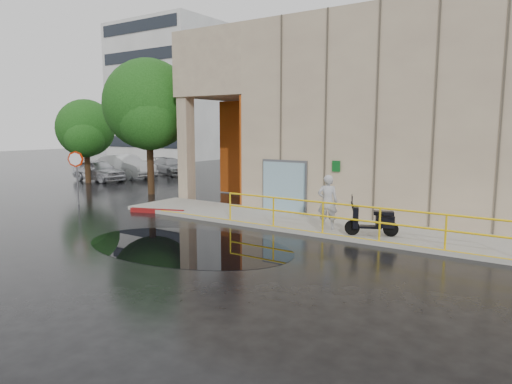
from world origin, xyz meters
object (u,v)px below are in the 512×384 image
(car_a, at_px, (99,170))
(tree_far, at_px, (85,130))
(car_c, at_px, (170,166))
(stop_sign, at_px, (76,165))
(tree_near, at_px, (149,108))
(red_curb, at_px, (157,211))
(scooter, at_px, (373,213))
(car_b, at_px, (125,166))
(person, at_px, (328,202))

(car_a, height_order, tree_far, tree_far)
(tree_far, bearing_deg, car_c, 84.39)
(stop_sign, relative_size, tree_near, 0.35)
(car_c, xyz_separation_m, tree_far, (-0.67, -6.82, 2.74))
(red_curb, distance_m, tree_near, 7.13)
(car_c, bearing_deg, tree_near, -124.51)
(scooter, distance_m, tree_far, 21.10)
(car_a, relative_size, car_b, 0.84)
(red_curb, relative_size, car_b, 0.48)
(tree_near, bearing_deg, car_a, 162.25)
(scooter, height_order, tree_far, tree_far)
(stop_sign, height_order, car_b, stop_sign)
(car_b, height_order, tree_far, tree_far)
(red_curb, relative_size, tree_far, 0.45)
(car_c, bearing_deg, tree_far, -168.88)
(stop_sign, bearing_deg, red_curb, -5.58)
(stop_sign, distance_m, car_b, 11.40)
(car_b, xyz_separation_m, tree_far, (0.46, -3.41, 2.54))
(stop_sign, relative_size, tree_far, 0.47)
(person, bearing_deg, tree_far, -36.59)
(tree_far, bearing_deg, car_b, 97.65)
(car_c, distance_m, tree_near, 11.14)
(person, xyz_separation_m, red_curb, (-7.51, -0.60, -0.99))
(red_curb, bearing_deg, car_c, 132.27)
(stop_sign, bearing_deg, tree_far, 129.44)
(car_a, xyz_separation_m, tree_far, (0.32, -1.10, 2.65))
(scooter, distance_m, car_a, 21.52)
(scooter, height_order, red_curb, scooter)
(stop_sign, height_order, red_curb, stop_sign)
(car_a, distance_m, tree_near, 8.77)
(scooter, relative_size, car_a, 0.40)
(stop_sign, distance_m, tree_far, 8.74)
(red_curb, relative_size, tree_near, 0.34)
(person, height_order, tree_near, tree_near)
(car_a, bearing_deg, red_curb, -113.96)
(scooter, height_order, car_a, scooter)
(car_a, xyz_separation_m, car_b, (-0.14, 2.32, 0.11))
(car_a, height_order, car_b, car_b)
(person, relative_size, car_a, 0.44)
(car_a, height_order, tree_near, tree_near)
(car_a, relative_size, tree_far, 0.79)
(red_curb, height_order, car_a, car_a)
(red_curb, bearing_deg, person, 4.59)
(red_curb, distance_m, tree_far, 12.82)
(person, distance_m, car_b, 20.83)
(car_a, relative_size, tree_near, 0.59)
(tree_near, xyz_separation_m, tree_far, (-7.19, 1.30, -1.21))
(scooter, xyz_separation_m, stop_sign, (-13.81, -0.98, 0.93))
(scooter, xyz_separation_m, tree_near, (-13.29, 3.14, 3.69))
(red_curb, bearing_deg, stop_sign, -174.16)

